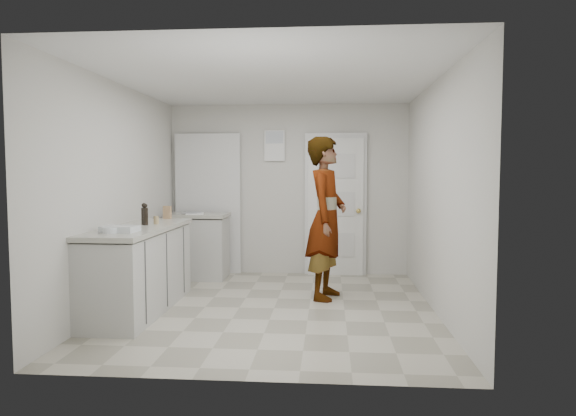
# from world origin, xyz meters

# --- Properties ---
(ground) EXTENTS (4.00, 4.00, 0.00)m
(ground) POSITION_xyz_m (0.00, 0.00, 0.00)
(ground) COLOR gray
(ground) RESTS_ON ground
(room_shell) EXTENTS (4.00, 4.00, 4.00)m
(room_shell) POSITION_xyz_m (-0.17, 1.95, 1.02)
(room_shell) COLOR beige
(room_shell) RESTS_ON ground
(main_counter) EXTENTS (0.64, 1.96, 0.93)m
(main_counter) POSITION_xyz_m (-1.45, -0.20, 0.43)
(main_counter) COLOR beige
(main_counter) RESTS_ON ground
(side_counter) EXTENTS (0.84, 0.61, 0.93)m
(side_counter) POSITION_xyz_m (-1.25, 1.55, 0.43)
(side_counter) COLOR beige
(side_counter) RESTS_ON ground
(person) EXTENTS (0.60, 0.79, 1.93)m
(person) POSITION_xyz_m (0.57, 0.53, 0.96)
(person) COLOR silver
(person) RESTS_ON ground
(cake_mix_box) EXTENTS (0.11, 0.07, 0.16)m
(cake_mix_box) POSITION_xyz_m (-1.42, 0.70, 1.01)
(cake_mix_box) COLOR olive
(cake_mix_box) RESTS_ON main_counter
(spice_jar) EXTENTS (0.06, 0.06, 0.09)m
(spice_jar) POSITION_xyz_m (-1.34, 0.05, 0.97)
(spice_jar) COLOR tan
(spice_jar) RESTS_ON main_counter
(oil_cruet_a) EXTENTS (0.06, 0.06, 0.24)m
(oil_cruet_a) POSITION_xyz_m (-1.45, -0.04, 1.04)
(oil_cruet_a) COLOR black
(oil_cruet_a) RESTS_ON main_counter
(oil_cruet_b) EXTENTS (0.05, 0.05, 0.24)m
(oil_cruet_b) POSITION_xyz_m (-1.42, -0.08, 1.04)
(oil_cruet_b) COLOR black
(oil_cruet_b) RESTS_ON main_counter
(baking_dish) EXTENTS (0.35, 0.26, 0.06)m
(baking_dish) POSITION_xyz_m (-1.44, -0.71, 0.95)
(baking_dish) COLOR silver
(baking_dish) RESTS_ON main_counter
(egg_bowl) EXTENTS (0.14, 0.14, 0.06)m
(egg_bowl) POSITION_xyz_m (-1.50, -0.83, 0.95)
(egg_bowl) COLOR silver
(egg_bowl) RESTS_ON main_counter
(papers) EXTENTS (0.31, 0.36, 0.01)m
(papers) POSITION_xyz_m (-1.27, 1.46, 0.93)
(papers) COLOR white
(papers) RESTS_ON side_counter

